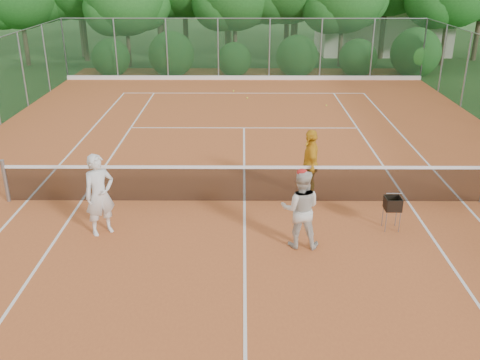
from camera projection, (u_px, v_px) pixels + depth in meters
name	position (u px, v px, depth m)	size (l,w,h in m)	color
ground	(244.00, 202.00, 13.43)	(120.00, 120.00, 0.00)	#214B1A
clay_court	(244.00, 202.00, 13.43)	(18.00, 36.00, 0.02)	#BB5D2B
club_building	(381.00, 29.00, 35.02)	(8.00, 5.00, 3.00)	beige
tennis_net	(244.00, 183.00, 13.23)	(11.97, 0.10, 1.10)	gray
player_white	(100.00, 195.00, 11.56)	(0.67, 0.44, 1.84)	silver
player_center_grp	(301.00, 209.00, 11.04)	(0.89, 0.72, 1.74)	beige
player_yellow	(310.00, 163.00, 13.42)	(1.04, 0.43, 1.78)	gold
ball_hopper	(393.00, 204.00, 11.82)	(0.34, 0.34, 0.78)	gray
stray_ball_a	(234.00, 91.00, 24.72)	(0.07, 0.07, 0.07)	#D2EE37
stray_ball_b	(247.00, 98.00, 23.45)	(0.07, 0.07, 0.07)	#BADB33
stray_ball_c	(326.00, 105.00, 22.23)	(0.07, 0.07, 0.07)	yellow
court_markings	(244.00, 201.00, 13.43)	(11.03, 23.83, 0.01)	white
fence_back	(244.00, 49.00, 26.73)	(18.07, 0.07, 3.00)	#19381E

